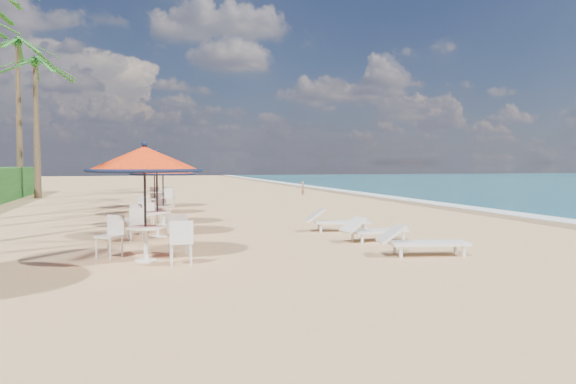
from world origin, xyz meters
The scene contains 14 objects.
ground centered at (0.00, 0.00, 0.00)m, with size 160.00×160.00×0.00m, color tan.
foam_strip centered at (9.30, 10.00, 0.00)m, with size 1.20×140.00×0.04m, color white.
wetsand_band centered at (8.40, 10.00, 0.00)m, with size 1.40×140.00×0.02m, color olive.
station_0 centered at (-5.33, -0.12, 1.86)m, with size 2.44×2.44×2.55m.
station_1 centered at (-5.04, 3.75, 1.88)m, with size 2.37×2.37×2.47m.
station_2 centered at (-4.68, 6.77, 1.73)m, with size 2.18×2.18×2.27m.
station_3 centered at (-4.79, 10.79, 1.65)m, with size 2.16×2.23×2.25m.
station_4 centered at (-4.51, 14.34, 1.87)m, with size 2.45×2.56×2.56m.
lounger_near centered at (0.59, -1.07, 0.34)m, with size 2.11×1.02×0.72m.
lounger_mid centered at (0.52, 1.38, 0.31)m, with size 1.93×0.89×0.67m.
lounger_far centered at (0.34, 3.70, 0.33)m, with size 2.05×0.99×0.70m.
palm_6 centered at (-11.04, 23.38, 7.48)m, with size 5.00×5.00×8.22m.
palm_7 centered at (-12.47, 26.19, 8.99)m, with size 5.00×5.00×9.82m.
person centered at (4.80, 21.69, 0.47)m, with size 0.35×0.23×0.95m, color #8E6548.
Camera 1 is at (-5.59, -12.35, 2.10)m, focal length 35.00 mm.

